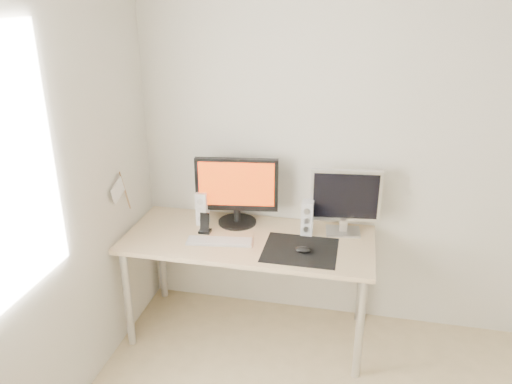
{
  "coord_description": "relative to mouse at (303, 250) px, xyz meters",
  "views": [
    {
      "loc": [
        -0.28,
        -1.42,
        2.2
      ],
      "look_at": [
        -0.9,
        1.48,
        1.01
      ],
      "focal_mm": 35.0,
      "sensor_mm": 36.0,
      "label": 1
    }
  ],
  "objects": [
    {
      "name": "desk",
      "position": [
        -0.37,
        0.13,
        -0.1
      ],
      "size": [
        1.6,
        0.7,
        0.73
      ],
      "color": "#D1B587",
      "rests_on": "ground"
    },
    {
      "name": "pennant",
      "position": [
        -1.16,
        -0.01,
        0.3
      ],
      "size": [
        0.01,
        0.23,
        0.29
      ],
      "color": "#A57F54",
      "rests_on": "wall_left"
    },
    {
      "name": "speaker_right",
      "position": [
        -0.01,
        0.26,
        0.09
      ],
      "size": [
        0.07,
        0.09,
        0.23
      ],
      "color": "silver",
      "rests_on": "desk"
    },
    {
      "name": "wall_back",
      "position": [
        0.56,
        0.5,
        0.5
      ],
      "size": [
        3.5,
        0.0,
        3.5
      ],
      "primitive_type": "plane",
      "rotation": [
        1.57,
        0.0,
        0.0
      ],
      "color": "silver",
      "rests_on": "ground"
    },
    {
      "name": "phone_dock",
      "position": [
        -0.67,
        0.14,
        0.02
      ],
      "size": [
        0.08,
        0.07,
        0.14
      ],
      "color": "black",
      "rests_on": "desk"
    },
    {
      "name": "keyboard",
      "position": [
        -0.53,
        0.03,
        -0.01
      ],
      "size": [
        0.43,
        0.18,
        0.02
      ],
      "color": "silver",
      "rests_on": "desk"
    },
    {
      "name": "second_monitor",
      "position": [
        0.22,
        0.33,
        0.22
      ],
      "size": [
        0.45,
        0.18,
        0.43
      ],
      "color": "#AAAAAC",
      "rests_on": "desk"
    },
    {
      "name": "mouse",
      "position": [
        0.0,
        0.0,
        0.0
      ],
      "size": [
        0.1,
        0.06,
        0.04
      ],
      "primitive_type": "ellipsoid",
      "color": "black",
      "rests_on": "mousepad"
    },
    {
      "name": "speaker_left",
      "position": [
        -0.72,
        0.27,
        0.09
      ],
      "size": [
        0.07,
        0.09,
        0.23
      ],
      "color": "white",
      "rests_on": "desk"
    },
    {
      "name": "mousepad",
      "position": [
        -0.02,
        0.03,
        -0.02
      ],
      "size": [
        0.45,
        0.4,
        0.0
      ],
      "primitive_type": "cube",
      "color": "black",
      "rests_on": "desk"
    },
    {
      "name": "main_monitor",
      "position": [
        -0.49,
        0.32,
        0.23
      ],
      "size": [
        0.55,
        0.29,
        0.47
      ],
      "color": "black",
      "rests_on": "desk"
    }
  ]
}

